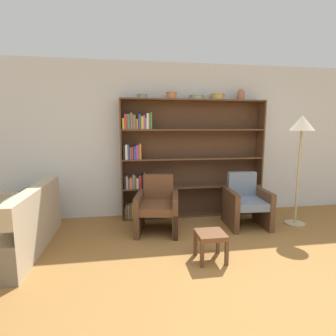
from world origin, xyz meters
The scene contains 13 objects.
ground_plane centered at (0.00, 0.00, 0.00)m, with size 24.00×24.00×0.00m, color olive.
wall_back centered at (0.00, 2.65, 1.38)m, with size 12.00×0.06×2.75m.
bookshelf centered at (-0.34, 2.49, 1.02)m, with size 2.58×0.30×2.10m.
bowl_slate centered at (-1.02, 2.46, 2.14)m, with size 0.18×0.18×0.08m.
bowl_cream centered at (-0.51, 2.46, 2.17)m, with size 0.19×0.19×0.12m.
bowl_brass centered at (-0.07, 2.46, 2.14)m, with size 0.25×0.25×0.08m.
bowl_sage centered at (0.31, 2.46, 2.16)m, with size 0.25×0.25×0.11m.
vase_tall centered at (0.75, 2.46, 2.18)m, with size 0.13×0.13×0.19m.
couch centered at (-2.81, 1.43, 0.29)m, with size 0.91×1.77×0.83m.
armchair_leather centered at (-0.84, 1.82, 0.39)m, with size 0.76×0.79×0.86m.
armchair_cushioned centered at (0.63, 1.82, 0.39)m, with size 0.69×0.72×0.86m.
floor_lamp centered at (1.48, 1.74, 1.56)m, with size 0.39×0.39×1.80m.
footstool centered at (-0.32, 0.79, 0.28)m, with size 0.34×0.34×0.35m.
Camera 1 is at (-1.30, -2.11, 1.61)m, focal length 28.00 mm.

